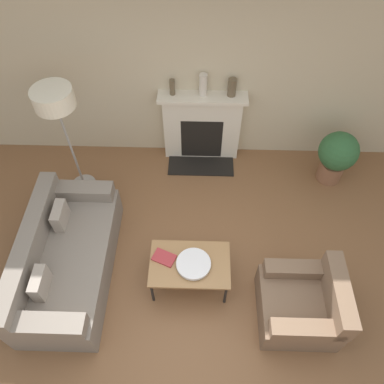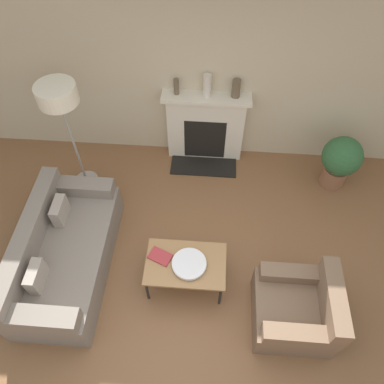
{
  "view_description": "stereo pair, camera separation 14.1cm",
  "coord_description": "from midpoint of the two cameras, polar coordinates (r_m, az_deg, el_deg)",
  "views": [
    {
      "loc": [
        0.08,
        -1.62,
        4.34
      ],
      "look_at": [
        -0.0,
        1.41,
        0.45
      ],
      "focal_mm": 35.0,
      "sensor_mm": 36.0,
      "label": 1
    },
    {
      "loc": [
        0.22,
        -1.61,
        4.34
      ],
      "look_at": [
        -0.0,
        1.41,
        0.45
      ],
      "focal_mm": 35.0,
      "sensor_mm": 36.0,
      "label": 2
    }
  ],
  "objects": [
    {
      "name": "ground_plane",
      "position": [
        4.63,
        -0.39,
        -17.42
      ],
      "size": [
        18.0,
        18.0,
        0.0
      ],
      "primitive_type": "plane",
      "color": "brown"
    },
    {
      "name": "wall_back",
      "position": [
        5.18,
        1.99,
        18.18
      ],
      "size": [
        18.0,
        0.06,
        2.9
      ],
      "color": "#BCAD8E",
      "rests_on": "ground_plane"
    },
    {
      "name": "fireplace",
      "position": [
        5.62,
        2.78,
        9.72
      ],
      "size": [
        1.24,
        0.59,
        1.14
      ],
      "color": "beige",
      "rests_on": "ground_plane"
    },
    {
      "name": "couch",
      "position": [
        4.82,
        -18.22,
        -9.02
      ],
      "size": [
        0.94,
        1.94,
        0.78
      ],
      "rotation": [
        0.0,
        0.0,
        1.57
      ],
      "color": "slate",
      "rests_on": "ground_plane"
    },
    {
      "name": "armchair_near",
      "position": [
        4.5,
        16.71,
        -16.79
      ],
      "size": [
        0.86,
        0.85,
        0.76
      ],
      "rotation": [
        0.0,
        0.0,
        -1.57
      ],
      "color": "brown",
      "rests_on": "ground_plane"
    },
    {
      "name": "coffee_table",
      "position": [
        4.39,
        -0.11,
        -11.04
      ],
      "size": [
        0.92,
        0.6,
        0.46
      ],
      "color": "olive",
      "rests_on": "ground_plane"
    },
    {
      "name": "bowl",
      "position": [
        4.32,
        0.51,
        -10.92
      ],
      "size": [
        0.39,
        0.39,
        0.06
      ],
      "color": "silver",
      "rests_on": "coffee_table"
    },
    {
      "name": "book",
      "position": [
        4.4,
        -3.94,
        -9.78
      ],
      "size": [
        0.3,
        0.25,
        0.02
      ],
      "rotation": [
        0.0,
        0.0,
        -0.4
      ],
      "color": "#9E2D33",
      "rests_on": "coffee_table"
    },
    {
      "name": "floor_lamp",
      "position": [
        4.84,
        -18.75,
        12.86
      ],
      "size": [
        0.49,
        0.49,
        1.71
      ],
      "color": "gray",
      "rests_on": "ground_plane"
    },
    {
      "name": "mantel_vase_left",
      "position": [
        5.21,
        -1.6,
        15.75
      ],
      "size": [
        0.07,
        0.07,
        0.23
      ],
      "color": "brown",
      "rests_on": "fireplace"
    },
    {
      "name": "mantel_vase_center_left",
      "position": [
        5.16,
        3.12,
        15.93
      ],
      "size": [
        0.11,
        0.11,
        0.32
      ],
      "color": "beige",
      "rests_on": "fireplace"
    },
    {
      "name": "mantel_vase_center_right",
      "position": [
        5.19,
        7.53,
        15.35
      ],
      "size": [
        0.12,
        0.12,
        0.25
      ],
      "color": "brown",
      "rests_on": "fireplace"
    },
    {
      "name": "potted_plant",
      "position": [
        5.67,
        22.37,
        4.53
      ],
      "size": [
        0.55,
        0.55,
        0.84
      ],
      "color": "brown",
      "rests_on": "ground_plane"
    }
  ]
}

